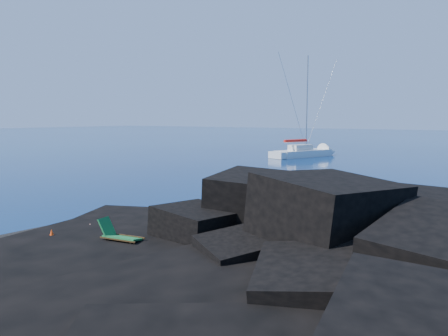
% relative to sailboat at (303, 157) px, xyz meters
% --- Properties ---
extents(ground, '(400.00, 400.00, 0.00)m').
position_rel_sailboat_xyz_m(ground, '(5.87, -46.40, 0.00)').
color(ground, '#04133D').
rests_on(ground, ground).
extents(headland, '(24.00, 24.00, 3.60)m').
position_rel_sailboat_xyz_m(headland, '(18.87, -43.40, 0.00)').
color(headland, black).
rests_on(headland, ground).
extents(beach, '(9.08, 6.86, 0.70)m').
position_rel_sailboat_xyz_m(beach, '(10.37, -45.90, 0.00)').
color(beach, black).
rests_on(beach, ground).
extents(surf_foam, '(10.00, 8.00, 0.06)m').
position_rel_sailboat_xyz_m(surf_foam, '(10.87, -41.40, 0.00)').
color(surf_foam, white).
rests_on(surf_foam, ground).
extents(sailboat, '(7.67, 13.83, 14.39)m').
position_rel_sailboat_xyz_m(sailboat, '(0.00, 0.00, 0.00)').
color(sailboat, silver).
rests_on(sailboat, ground).
extents(deck_chair, '(1.90, 1.05, 1.24)m').
position_rel_sailboat_xyz_m(deck_chair, '(11.91, -45.86, 0.97)').
color(deck_chair, '#176B32').
rests_on(deck_chair, beach).
extents(towel, '(1.75, 1.00, 0.04)m').
position_rel_sailboat_xyz_m(towel, '(8.16, -44.76, 0.37)').
color(towel, beige).
rests_on(towel, beach).
extents(sunbather, '(1.63, 0.67, 0.26)m').
position_rel_sailboat_xyz_m(sunbather, '(8.16, -44.76, 0.52)').
color(sunbather, '#AD6F5B').
rests_on(sunbather, towel).
extents(marker_cone, '(0.46, 0.46, 0.55)m').
position_rel_sailboat_xyz_m(marker_cone, '(8.81, -47.00, 0.62)').
color(marker_cone, '#FF450D').
rests_on(marker_cone, beach).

